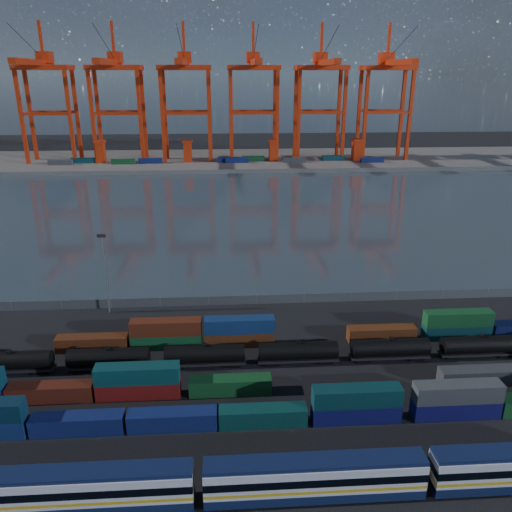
{
  "coord_description": "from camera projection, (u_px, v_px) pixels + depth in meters",
  "views": [
    {
      "loc": [
        -6.25,
        -66.69,
        45.35
      ],
      "look_at": [
        0.0,
        30.0,
        10.0
      ],
      "focal_mm": 35.0,
      "sensor_mm": 36.0,
      "label": 1
    }
  ],
  "objects": [
    {
      "name": "straddle_carriers",
      "position": [
        231.0,
        150.0,
        263.11
      ],
      "size": [
        140.0,
        7.0,
        11.1
      ],
      "color": "red",
      "rests_on": "far_quay"
    },
    {
      "name": "harbor_water",
      "position": [
        242.0,
        210.0,
        176.88
      ],
      "size": [
        700.0,
        700.0,
        0.0
      ],
      "primitive_type": "plane",
      "color": "#33404A",
      "rests_on": "ground"
    },
    {
      "name": "gantry_cranes",
      "position": [
        219.0,
        79.0,
        253.67
      ],
      "size": [
        202.01,
        51.87,
        70.23
      ],
      "color": "red",
      "rests_on": "ground"
    },
    {
      "name": "yard_light_mast",
      "position": [
        105.0,
        270.0,
        97.82
      ],
      "size": [
        1.6,
        0.4,
        16.6
      ],
      "color": "slate",
      "rests_on": "ground"
    },
    {
      "name": "quay_containers",
      "position": [
        215.0,
        160.0,
        259.89
      ],
      "size": [
        172.58,
        10.99,
        2.6
      ],
      "color": "navy",
      "rests_on": "far_quay"
    },
    {
      "name": "container_row_mid",
      "position": [
        306.0,
        378.0,
        75.37
      ],
      "size": [
        141.56,
        2.51,
        5.34
      ],
      "color": "#47494C",
      "rests_on": "ground"
    },
    {
      "name": "tanker_string",
      "position": [
        205.0,
        355.0,
        81.72
      ],
      "size": [
        137.48,
        2.9,
        4.14
      ],
      "color": "black",
      "rests_on": "ground"
    },
    {
      "name": "ground",
      "position": [
        268.0,
        381.0,
        78.44
      ],
      "size": [
        700.0,
        700.0,
        0.0
      ],
      "primitive_type": "plane",
      "color": "black",
      "rests_on": "ground"
    },
    {
      "name": "container_row_south",
      "position": [
        169.0,
        414.0,
        67.23
      ],
      "size": [
        139.97,
        2.5,
        5.32
      ],
      "color": "#48494E",
      "rests_on": "ground"
    },
    {
      "name": "far_quay",
      "position": [
        235.0,
        160.0,
        274.97
      ],
      "size": [
        700.0,
        70.0,
        2.0
      ],
      "primitive_type": "cube",
      "color": "#514F4C",
      "rests_on": "ground"
    },
    {
      "name": "passenger_train",
      "position": [
        315.0,
        478.0,
        56.01
      ],
      "size": [
        76.94,
        3.08,
        5.28
      ],
      "color": "silver",
      "rests_on": "ground"
    },
    {
      "name": "distant_mountains",
      "position": [
        243.0,
        13.0,
        1506.72
      ],
      "size": [
        2470.0,
        1100.0,
        520.0
      ],
      "color": "#1E2630",
      "rests_on": "ground"
    },
    {
      "name": "container_row_north",
      "position": [
        331.0,
        332.0,
        89.2
      ],
      "size": [
        141.38,
        2.5,
        5.33
      ],
      "color": "#111555",
      "rests_on": "ground"
    },
    {
      "name": "waterfront_fence",
      "position": [
        257.0,
        300.0,
        104.35
      ],
      "size": [
        160.12,
        0.12,
        2.2
      ],
      "color": "#595B5E",
      "rests_on": "ground"
    }
  ]
}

